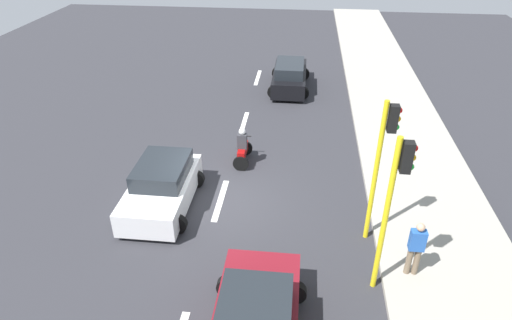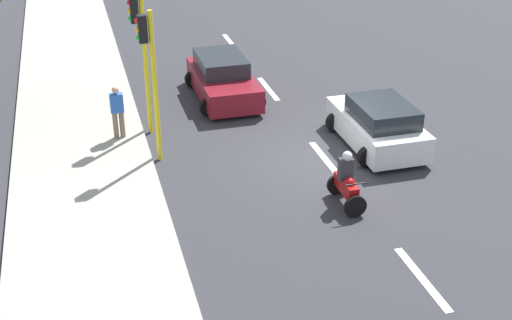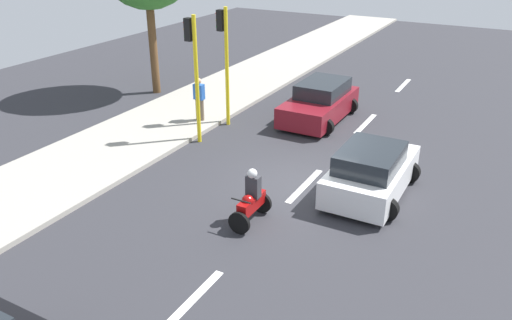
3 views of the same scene
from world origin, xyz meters
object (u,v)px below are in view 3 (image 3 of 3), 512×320
(car_maroon, at_px, (320,102))
(traffic_light_midblock, at_px, (193,62))
(traffic_light_corner, at_px, (224,50))
(motorcycle, at_px, (251,201))
(car_white, at_px, (371,172))
(pedestrian_near_signal, at_px, (199,98))

(car_maroon, height_order, traffic_light_midblock, traffic_light_midblock)
(car_maroon, xyz_separation_m, traffic_light_corner, (3.03, 2.24, 2.22))
(motorcycle, height_order, traffic_light_corner, traffic_light_corner)
(car_white, height_order, traffic_light_midblock, traffic_light_midblock)
(pedestrian_near_signal, bearing_deg, car_maroon, -145.93)
(car_white, bearing_deg, motorcycle, 52.89)
(car_white, height_order, pedestrian_near_signal, pedestrian_near_signal)
(car_maroon, relative_size, pedestrian_near_signal, 2.49)
(motorcycle, bearing_deg, pedestrian_near_signal, -45.75)
(car_white, bearing_deg, traffic_light_midblock, -7.75)
(pedestrian_near_signal, height_order, traffic_light_corner, traffic_light_corner)
(traffic_light_corner, bearing_deg, car_white, 156.53)
(car_maroon, height_order, traffic_light_corner, traffic_light_corner)
(car_white, xyz_separation_m, pedestrian_near_signal, (7.63, -2.47, 0.35))
(car_white, bearing_deg, car_maroon, -54.51)
(traffic_light_corner, bearing_deg, traffic_light_midblock, 90.00)
(car_white, xyz_separation_m, traffic_light_corner, (6.70, -2.91, 2.22))
(car_white, distance_m, traffic_light_midblock, 7.12)
(motorcycle, height_order, traffic_light_midblock, traffic_light_midblock)
(pedestrian_near_signal, bearing_deg, car_white, 162.03)
(car_maroon, bearing_deg, motorcycle, 99.67)
(motorcycle, bearing_deg, car_white, -127.11)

